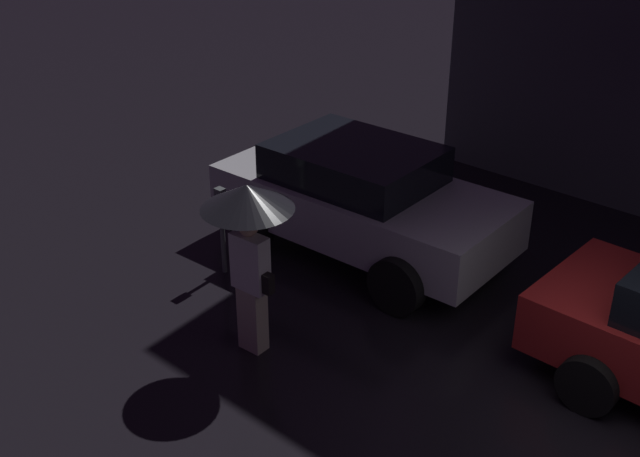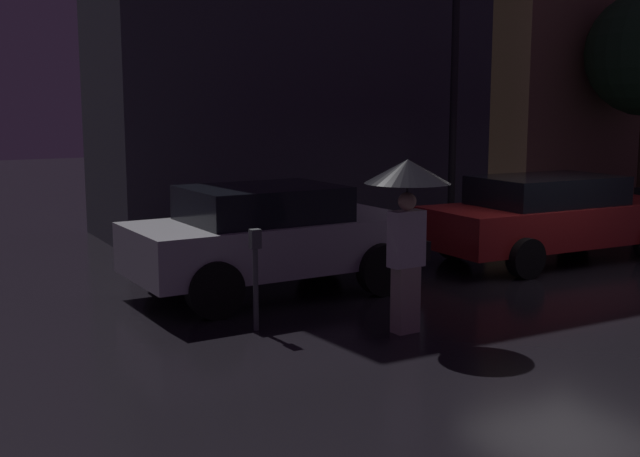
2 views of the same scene
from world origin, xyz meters
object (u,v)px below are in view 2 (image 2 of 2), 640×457
at_px(pedestrian_with_umbrella, 407,198).
at_px(street_lamp_near, 455,63).
at_px(parked_car_red, 552,216).
at_px(parked_car_silver, 271,236).
at_px(parking_meter, 255,268).

relative_size(pedestrian_with_umbrella, street_lamp_near, 0.40).
distance_m(parked_car_red, street_lamp_near, 3.64).
bearing_deg(parked_car_silver, parking_meter, -123.06).
relative_size(parking_meter, street_lamp_near, 0.24).
bearing_deg(parking_meter, street_lamp_near, 33.53).
relative_size(parked_car_silver, pedestrian_with_umbrella, 2.01).
height_order(parked_car_red, pedestrian_with_umbrella, pedestrian_with_umbrella).
bearing_deg(parked_car_red, pedestrian_with_umbrella, -152.23).
height_order(pedestrian_with_umbrella, street_lamp_near, street_lamp_near).
height_order(parked_car_silver, parking_meter, parked_car_silver).
height_order(parking_meter, street_lamp_near, street_lamp_near).
bearing_deg(street_lamp_near, parked_car_red, -88.76).
xyz_separation_m(parked_car_silver, street_lamp_near, (4.97, 2.35, 2.53)).
bearing_deg(parked_car_silver, pedestrian_with_umbrella, -80.51).
bearing_deg(pedestrian_with_umbrella, parked_car_silver, 98.38).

